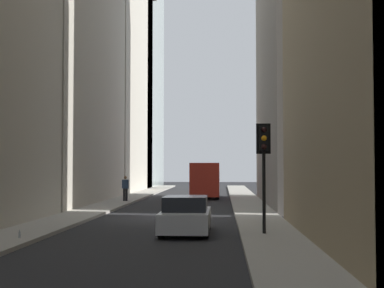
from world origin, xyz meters
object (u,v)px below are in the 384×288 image
object	(u,v)px
sedan_silver	(186,216)
pedestrian	(125,187)
discarded_bottle	(19,235)
traffic_light_foreground	(264,152)
delivery_truck	(205,180)

from	to	relation	value
sedan_silver	pedestrian	bearing A→B (deg)	16.99
sedan_silver	discarded_bottle	bearing A→B (deg)	116.29
sedan_silver	pedestrian	world-z (taller)	pedestrian
sedan_silver	pedestrian	size ratio (longest dim) A/B	2.45
sedan_silver	traffic_light_foreground	size ratio (longest dim) A/B	1.09
traffic_light_foreground	discarded_bottle	xyz separation A→B (m)	(-1.74, 8.24, -2.79)
delivery_truck	discarded_bottle	xyz separation A→B (m)	(-26.87, 5.38, -1.21)
delivery_truck	discarded_bottle	world-z (taller)	delivery_truck
discarded_bottle	traffic_light_foreground	bearing A→B (deg)	-78.07
delivery_truck	discarded_bottle	bearing A→B (deg)	168.68
delivery_truck	pedestrian	bearing A→B (deg)	139.59
sedan_silver	delivery_truck	bearing A→B (deg)	-0.00
discarded_bottle	sedan_silver	bearing A→B (deg)	-63.71
sedan_silver	discarded_bottle	xyz separation A→B (m)	(-2.66, 5.38, -0.42)
delivery_truck	traffic_light_foreground	size ratio (longest dim) A/B	1.64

